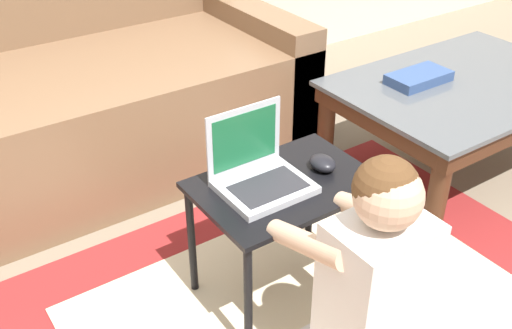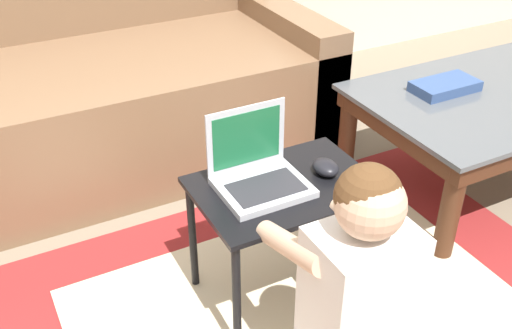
# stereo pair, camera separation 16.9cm
# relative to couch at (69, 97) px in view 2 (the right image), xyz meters

# --- Properties ---
(ground_plane) EXTENTS (16.00, 16.00, 0.00)m
(ground_plane) POSITION_rel_couch_xyz_m (0.24, -1.18, -0.29)
(ground_plane) COLOR #7F705B
(couch) EXTENTS (2.08, 0.93, 0.83)m
(couch) POSITION_rel_couch_xyz_m (0.00, 0.00, 0.00)
(couch) COLOR brown
(couch) RESTS_ON ground_plane
(coffee_table) EXTENTS (1.02, 0.70, 0.40)m
(coffee_table) POSITION_rel_couch_xyz_m (1.41, -0.94, 0.05)
(coffee_table) COLOR #4C5156
(coffee_table) RESTS_ON ground_plane
(laptop_desk) EXTENTS (0.51, 0.36, 0.41)m
(laptop_desk) POSITION_rel_couch_xyz_m (0.37, -1.13, 0.07)
(laptop_desk) COLOR black
(laptop_desk) RESTS_ON ground_plane
(laptop) EXTENTS (0.25, 0.21, 0.22)m
(laptop) POSITION_rel_couch_xyz_m (0.31, -1.10, 0.16)
(laptop) COLOR #B7BCC6
(laptop) RESTS_ON laptop_desk
(computer_mouse) EXTENTS (0.07, 0.09, 0.04)m
(computer_mouse) POSITION_rel_couch_xyz_m (0.51, -1.14, 0.14)
(computer_mouse) COLOR black
(computer_mouse) RESTS_ON laptop_desk
(person_seated) EXTENTS (0.32, 0.41, 0.71)m
(person_seated) POSITION_rel_couch_xyz_m (0.34, -1.54, 0.02)
(person_seated) COLOR silver
(person_seated) RESTS_ON ground_plane
(book_on_table) EXTENTS (0.25, 0.14, 0.04)m
(book_on_table) POSITION_rel_couch_xyz_m (1.24, -0.84, 0.13)
(book_on_table) COLOR #334C7F
(book_on_table) RESTS_ON coffee_table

